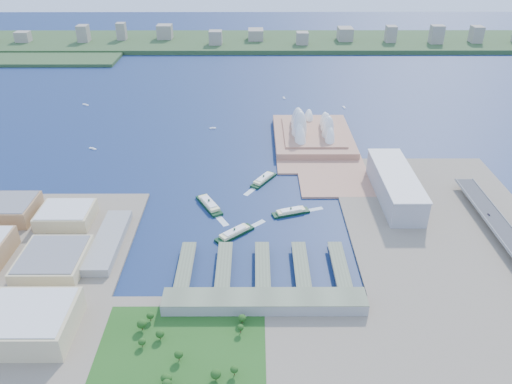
{
  "coord_description": "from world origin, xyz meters",
  "views": [
    {
      "loc": [
        5.47,
        -507.1,
        345.04
      ],
      "look_at": [
        7.34,
        67.67,
        18.0
      ],
      "focal_mm": 35.0,
      "sensor_mm": 36.0,
      "label": 1
    }
  ],
  "objects_px": {
    "ferry_a": "(209,203)",
    "car_c": "(489,214)",
    "ferry_d": "(291,211)",
    "ferry_c": "(235,232)",
    "ferry_b": "(264,178)",
    "toaster_building": "(395,186)",
    "opera_house": "(314,122)"
  },
  "relations": [
    {
      "from": "toaster_building",
      "to": "ferry_b",
      "type": "relative_size",
      "value": 2.95
    },
    {
      "from": "opera_house",
      "to": "ferry_d",
      "type": "distance_m",
      "value": 245.31
    },
    {
      "from": "ferry_d",
      "to": "ferry_b",
      "type": "bearing_deg",
      "value": 2.3
    },
    {
      "from": "toaster_building",
      "to": "ferry_c",
      "type": "distance_m",
      "value": 231.4
    },
    {
      "from": "ferry_c",
      "to": "car_c",
      "type": "xyz_separation_m",
      "value": [
        314.92,
        21.99,
        10.58
      ]
    },
    {
      "from": "ferry_c",
      "to": "ferry_d",
      "type": "distance_m",
      "value": 86.46
    },
    {
      "from": "ferry_a",
      "to": "ferry_b",
      "type": "relative_size",
      "value": 1.09
    },
    {
      "from": "toaster_building",
      "to": "ferry_a",
      "type": "bearing_deg",
      "value": -175.51
    },
    {
      "from": "toaster_building",
      "to": "ferry_c",
      "type": "xyz_separation_m",
      "value": [
        -213.92,
        -86.85,
        -15.5
      ]
    },
    {
      "from": "opera_house",
      "to": "car_c",
      "type": "height_order",
      "value": "opera_house"
    },
    {
      "from": "ferry_a",
      "to": "ferry_c",
      "type": "height_order",
      "value": "ferry_a"
    },
    {
      "from": "ferry_c",
      "to": "ferry_d",
      "type": "height_order",
      "value": "ferry_c"
    },
    {
      "from": "ferry_c",
      "to": "ferry_b",
      "type": "bearing_deg",
      "value": -57.24
    },
    {
      "from": "ferry_a",
      "to": "toaster_building",
      "type": "bearing_deg",
      "value": -24.03
    },
    {
      "from": "opera_house",
      "to": "ferry_d",
      "type": "bearing_deg",
      "value": -102.45
    },
    {
      "from": "car_c",
      "to": "ferry_c",
      "type": "bearing_deg",
      "value": 3.99
    },
    {
      "from": "ferry_b",
      "to": "car_c",
      "type": "relative_size",
      "value": 10.38
    },
    {
      "from": "ferry_d",
      "to": "ferry_c",
      "type": "bearing_deg",
      "value": 105.85
    },
    {
      "from": "opera_house",
      "to": "ferry_a",
      "type": "xyz_separation_m",
      "value": [
        -160.12,
        -219.64,
        -26.56
      ]
    },
    {
      "from": "toaster_building",
      "to": "ferry_a",
      "type": "xyz_separation_m",
      "value": [
        -250.12,
        -19.64,
        -15.06
      ]
    },
    {
      "from": "toaster_building",
      "to": "ferry_b",
      "type": "xyz_separation_m",
      "value": [
        -176.39,
        50.96,
        -15.53
      ]
    },
    {
      "from": "ferry_c",
      "to": "ferry_d",
      "type": "bearing_deg",
      "value": -97.64
    },
    {
      "from": "car_c",
      "to": "opera_house",
      "type": "bearing_deg",
      "value": -54.2
    },
    {
      "from": "ferry_a",
      "to": "car_c",
      "type": "height_order",
      "value": "car_c"
    },
    {
      "from": "opera_house",
      "to": "ferry_b",
      "type": "bearing_deg",
      "value": -120.1
    },
    {
      "from": "ferry_b",
      "to": "ferry_c",
      "type": "relative_size",
      "value": 0.99
    },
    {
      "from": "ferry_b",
      "to": "ferry_c",
      "type": "bearing_deg",
      "value": -72.56
    },
    {
      "from": "toaster_building",
      "to": "ferry_c",
      "type": "height_order",
      "value": "toaster_building"
    },
    {
      "from": "ferry_a",
      "to": "ferry_b",
      "type": "distance_m",
      "value": 102.09
    },
    {
      "from": "toaster_building",
      "to": "car_c",
      "type": "bearing_deg",
      "value": -32.71
    },
    {
      "from": "ferry_a",
      "to": "ferry_b",
      "type": "bearing_deg",
      "value": 15.24
    },
    {
      "from": "ferry_b",
      "to": "toaster_building",
      "type": "bearing_deg",
      "value": 16.55
    }
  ]
}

